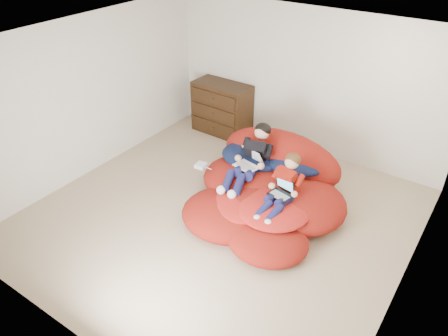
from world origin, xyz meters
TOP-DOWN VIEW (x-y plane):
  - room_shell at (0.00, 0.00)m, footprint 5.10×5.10m
  - dresser at (-1.50, 2.21)m, footprint 1.11×0.63m
  - beanbag_pile at (0.38, 0.67)m, footprint 2.35×2.47m
  - cream_pillow at (-0.20, 1.47)m, footprint 0.41×0.26m
  - older_boy at (0.06, 0.72)m, footprint 0.42×1.15m
  - younger_boy at (0.77, 0.40)m, footprint 0.34×0.93m
  - laptop_white at (0.06, 0.65)m, footprint 0.39×0.43m
  - laptop_black at (0.77, 0.36)m, footprint 0.35×0.32m
  - power_adapter at (-0.65, 0.42)m, footprint 0.17×0.17m

SIDE VIEW (x-z plane):
  - room_shell at x=0.00m, z-range -1.17..1.60m
  - beanbag_pile at x=0.38m, z-range -0.19..0.73m
  - power_adapter at x=-0.65m, z-range 0.39..0.45m
  - dresser at x=-1.50m, z-range 0.00..0.98m
  - laptop_black at x=0.77m, z-range 0.44..0.67m
  - cream_pillow at x=-0.20m, z-range 0.49..0.75m
  - younger_boy at x=0.77m, z-range 0.28..0.98m
  - laptop_white at x=0.06m, z-range 0.52..0.74m
  - older_boy at x=0.06m, z-range 0.32..1.06m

